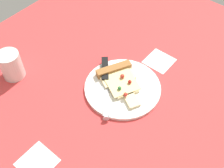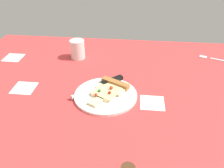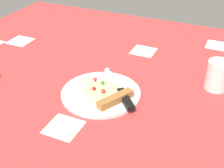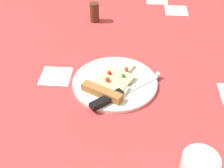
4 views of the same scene
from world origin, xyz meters
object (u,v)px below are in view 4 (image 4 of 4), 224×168
object	(u,v)px
plate	(113,83)
pizza_slice	(109,84)
knife	(119,93)
pepper_shaker	(93,12)

from	to	relation	value
plate	pizza_slice	xyz separation A→B (cm)	(-1.16, -2.27, 1.34)
knife	pepper_shaker	world-z (taller)	pepper_shaker
plate	pepper_shaker	size ratio (longest dim) A/B	3.31
plate	knife	size ratio (longest dim) A/B	1.26
pizza_slice	knife	distance (cm)	4.57
pizza_slice	knife	bearing A→B (deg)	-22.45
pepper_shaker	plate	bearing A→B (deg)	-74.57
knife	pepper_shaker	bearing A→B (deg)	154.35
plate	pizza_slice	distance (cm)	2.88
knife	pepper_shaker	distance (cm)	44.73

